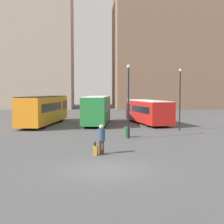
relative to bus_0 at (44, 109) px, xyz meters
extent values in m
plane|color=#4C4C4F|center=(5.99, -21.38, -1.77)|extent=(160.00, 160.00, 0.00)
cube|color=tan|center=(-12.38, 36.63, 14.38)|extent=(27.09, 11.85, 32.31)
cube|color=#7F604C|center=(24.83, 36.63, 13.46)|extent=(28.02, 16.22, 30.46)
cube|color=orange|center=(-0.02, -0.10, -0.05)|extent=(4.31, 12.56, 2.90)
cube|color=black|center=(0.73, 4.89, 0.31)|extent=(2.87, 2.61, 1.10)
cube|color=black|center=(-0.18, -1.20, 0.31)|extent=(3.69, 8.18, 0.87)
cube|color=black|center=(-0.02, -0.10, 1.44)|extent=(4.08, 12.28, 0.08)
cylinder|color=black|center=(0.55, 3.67, -1.28)|extent=(2.55, 1.34, 0.99)
cylinder|color=black|center=(-0.58, -3.88, -1.28)|extent=(2.55, 1.34, 0.99)
cube|color=#237A38|center=(6.03, -0.43, -0.05)|extent=(3.63, 9.79, 2.89)
cube|color=black|center=(6.51, 3.46, 0.31)|extent=(2.71, 2.06, 1.10)
cube|color=black|center=(5.92, -1.28, 0.31)|extent=(3.24, 6.38, 0.87)
cube|color=white|center=(6.03, -0.43, 1.43)|extent=(3.41, 9.58, 0.08)
cylinder|color=black|center=(6.39, 2.51, -1.28)|extent=(2.48, 1.28, 1.00)
cylinder|color=black|center=(5.67, -3.37, -1.28)|extent=(2.48, 1.28, 1.00)
cube|color=red|center=(11.99, -0.21, -0.30)|extent=(4.06, 9.96, 2.42)
cube|color=black|center=(11.35, 3.70, 0.00)|extent=(2.83, 2.17, 0.92)
cube|color=black|center=(12.13, -1.07, 0.00)|extent=(3.53, 6.53, 0.73)
cube|color=white|center=(11.99, -0.21, 0.95)|extent=(3.83, 9.74, 0.08)
cylinder|color=black|center=(11.51, 2.75, -1.30)|extent=(2.55, 1.32, 0.95)
cylinder|color=black|center=(12.48, -3.18, -1.30)|extent=(2.55, 1.32, 0.95)
cylinder|color=#4C3828|center=(5.87, -17.51, -1.37)|extent=(0.19, 0.19, 0.81)
cylinder|color=#4C3828|center=(6.04, -17.55, -1.37)|extent=(0.19, 0.19, 0.81)
cylinder|color=#334766|center=(5.95, -17.53, -0.61)|extent=(0.56, 0.56, 0.71)
sphere|color=beige|center=(5.95, -17.53, -0.12)|extent=(0.27, 0.27, 0.27)
cube|color=#B27A1E|center=(5.59, -17.90, -1.49)|extent=(0.31, 0.38, 0.57)
cube|color=black|center=(5.56, -18.01, -1.08)|extent=(0.13, 0.06, 0.25)
cylinder|color=black|center=(8.31, -11.59, 1.06)|extent=(0.12, 0.12, 5.66)
sphere|color=beige|center=(8.31, -11.59, 3.97)|extent=(0.28, 0.28, 0.28)
cylinder|color=black|center=(13.96, -6.44, 1.10)|extent=(0.12, 0.12, 5.75)
sphere|color=beige|center=(13.96, -6.44, 4.06)|extent=(0.28, 0.28, 0.28)
cylinder|color=#285633|center=(8.30, -10.66, -1.35)|extent=(0.52, 0.52, 0.85)
camera|label=1|loc=(5.33, -36.17, 1.97)|focal=50.00mm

